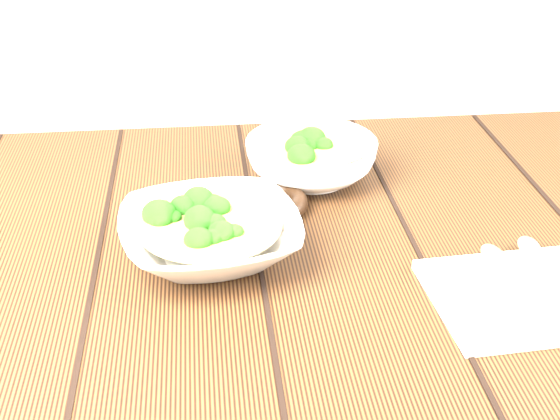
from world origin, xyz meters
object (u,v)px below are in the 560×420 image
at_px(trivet, 270,202).
at_px(napkin, 526,296).
at_px(table, 273,316).
at_px(soup_bowl_front, 210,234).
at_px(soup_bowl_back, 311,158).

bearing_deg(trivet, napkin, -42.15).
xyz_separation_m(table, napkin, (0.27, -0.16, 0.13)).
height_order(soup_bowl_front, trivet, soup_bowl_front).
bearing_deg(trivet, soup_bowl_front, -127.76).
xyz_separation_m(table, soup_bowl_front, (-0.08, -0.03, 0.15)).
bearing_deg(soup_bowl_back, napkin, -59.56).
relative_size(table, trivet, 11.34).
xyz_separation_m(table, soup_bowl_back, (0.08, 0.18, 0.15)).
relative_size(trivet, napkin, 0.50).
bearing_deg(trivet, table, -93.18).
bearing_deg(soup_bowl_front, napkin, -21.02).
height_order(soup_bowl_front, napkin, soup_bowl_front).
bearing_deg(table, napkin, -30.59).
bearing_deg(soup_bowl_front, table, 18.34).
bearing_deg(napkin, table, 145.62).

